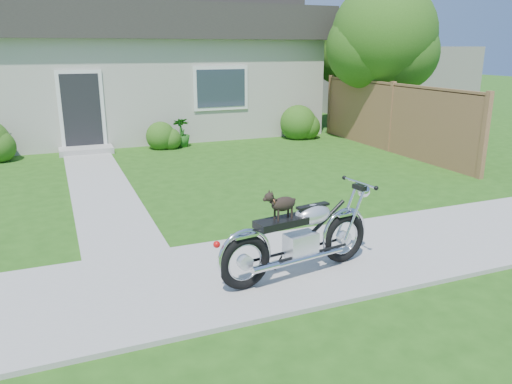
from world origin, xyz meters
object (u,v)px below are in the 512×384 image
motorcycle_with_dog (301,236)px  potted_plant_right (182,132)px  potted_plant_left (0,147)px  fence (391,117)px  tree_near (389,40)px  tree_far (359,49)px  house (120,67)px

motorcycle_with_dog → potted_plant_right: bearing=76.5°
potted_plant_left → potted_plant_right: bearing=0.0°
fence → tree_near: size_ratio=1.42×
tree_near → tree_far: bearing=70.0°
potted_plant_right → motorcycle_with_dog: bearing=-94.6°
tree_far → potted_plant_right: tree_far is taller
house → tree_far: (8.30, -1.47, 0.56)m
potted_plant_right → tree_near: bearing=-13.6°
fence → tree_near: (0.75, 1.37, 2.04)m
fence → motorcycle_with_dog: size_ratio=2.99×
house → fence: 8.96m
potted_plant_left → motorcycle_with_dog: size_ratio=0.32×
tree_near → motorcycle_with_dog: 10.28m
fence → potted_plant_left: size_ratio=9.43×
tree_near → potted_plant_left: (-10.63, 1.43, -2.63)m
fence → tree_far: bearing=67.3°
motorcycle_with_dog → tree_near: bearing=39.5°
motorcycle_with_dog → tree_far: bearing=45.2°
tree_near → tree_far: tree_near is taller
tree_far → motorcycle_with_dog: tree_far is taller
potted_plant_left → potted_plant_right: (4.72, 0.00, 0.07)m
tree_far → potted_plant_left: tree_far is taller
fence → tree_near: tree_near is taller
potted_plant_right → motorcycle_with_dog: size_ratio=0.38×
tree_far → potted_plant_left: bearing=-170.6°
potted_plant_right → potted_plant_left: bearing=180.0°
fence → potted_plant_right: fence is taller
tree_near → house: bearing=145.3°
fence → motorcycle_with_dog: (-5.88, -6.10, -0.40)m
tree_far → potted_plant_left: (-11.87, -1.97, -2.36)m
house → tree_near: (7.05, -4.88, 0.82)m
tree_near → potted_plant_right: tree_near is taller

